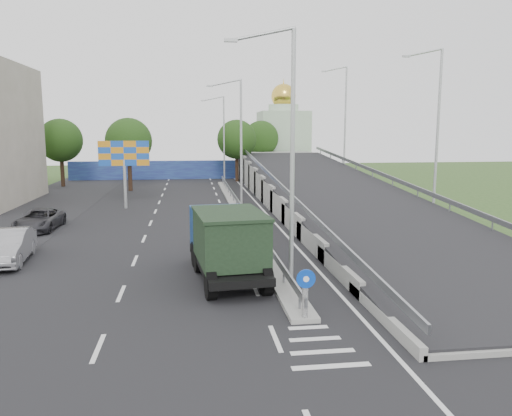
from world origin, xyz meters
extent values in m
plane|color=#2D4C1E|center=(0.00, 0.00, 0.00)|extent=(160.00, 160.00, 0.00)
cube|color=black|center=(-3.00, 20.00, 0.00)|extent=(26.00, 90.00, 0.04)
cube|color=gray|center=(0.00, 24.00, 0.10)|extent=(1.00, 44.00, 0.20)
cube|color=gray|center=(12.30, 24.00, 2.35)|extent=(0.10, 50.00, 0.32)
cube|color=gray|center=(2.80, 24.00, 2.35)|extent=(0.10, 50.00, 0.32)
cube|color=gray|center=(0.00, 24.00, 0.75)|extent=(0.08, 44.00, 0.32)
cylinder|color=gray|center=(0.00, 24.00, 0.50)|extent=(0.09, 0.09, 0.60)
cylinder|color=black|center=(0.00, 2.20, 0.80)|extent=(0.20, 0.20, 1.20)
cylinder|color=#0C3FBF|center=(0.00, 2.12, 1.55)|extent=(0.64, 0.05, 0.64)
cylinder|color=white|center=(0.00, 2.09, 1.55)|extent=(0.20, 0.03, 0.20)
cylinder|color=#B2B5B7|center=(0.30, 6.00, 5.20)|extent=(0.18, 0.18, 10.00)
cylinder|color=#B2B5B7|center=(-0.90, 6.00, 9.95)|extent=(2.57, 0.12, 0.66)
cube|color=#B2B5B7|center=(-2.10, 6.00, 9.70)|extent=(0.50, 0.18, 0.12)
cylinder|color=#B2B5B7|center=(0.30, 26.00, 5.20)|extent=(0.18, 0.18, 10.00)
cylinder|color=#B2B5B7|center=(-0.90, 26.00, 9.95)|extent=(2.57, 0.12, 0.66)
cube|color=#B2B5B7|center=(-2.10, 26.00, 9.70)|extent=(0.50, 0.18, 0.12)
cylinder|color=#B2B5B7|center=(0.30, 46.00, 5.20)|extent=(0.18, 0.18, 10.00)
cylinder|color=#B2B5B7|center=(-0.90, 46.00, 9.95)|extent=(2.57, 0.12, 0.66)
cube|color=#B2B5B7|center=(-2.10, 46.00, 9.70)|extent=(0.50, 0.18, 0.12)
cube|color=navy|center=(-4.00, 52.00, 1.20)|extent=(30.00, 0.50, 2.40)
cube|color=#B2CCAD|center=(10.00, 60.00, 4.50)|extent=(7.00, 7.00, 9.00)
cylinder|color=#B2CCAD|center=(10.00, 60.00, 9.50)|extent=(4.40, 4.40, 1.00)
sphere|color=gold|center=(10.00, 60.00, 11.20)|extent=(3.60, 3.60, 3.60)
cone|color=gold|center=(10.00, 60.00, 13.20)|extent=(0.30, 0.30, 1.20)
cylinder|color=#B2B5B7|center=(-9.00, 28.00, 2.00)|extent=(0.24, 0.24, 4.00)
cube|color=orange|center=(-9.00, 28.00, 4.50)|extent=(4.00, 0.20, 2.00)
cylinder|color=black|center=(-10.00, 40.00, 2.00)|extent=(0.44, 0.44, 4.00)
sphere|color=#1A320D|center=(-10.00, 40.00, 5.20)|extent=(4.80, 4.80, 4.80)
cylinder|color=black|center=(2.00, 48.00, 2.00)|extent=(0.44, 0.44, 4.00)
sphere|color=#1A320D|center=(2.00, 48.00, 5.20)|extent=(4.80, 4.80, 4.80)
cylinder|color=black|center=(-18.00, 45.00, 2.00)|extent=(0.44, 0.44, 4.00)
sphere|color=#1A320D|center=(-18.00, 45.00, 5.20)|extent=(4.80, 4.80, 4.80)
cylinder|color=black|center=(6.00, 55.00, 2.00)|extent=(0.44, 0.44, 4.00)
sphere|color=#1A320D|center=(6.00, 55.00, 5.20)|extent=(4.80, 4.80, 4.80)
cylinder|color=black|center=(-3.51, 9.68, 0.60)|extent=(0.50, 1.23, 1.19)
cylinder|color=black|center=(-1.35, 9.90, 0.60)|extent=(0.50, 1.23, 1.19)
cylinder|color=black|center=(-3.41, 8.70, 0.60)|extent=(0.50, 1.23, 1.19)
cylinder|color=black|center=(-1.25, 8.92, 0.60)|extent=(0.50, 1.23, 1.19)
cylinder|color=black|center=(-3.03, 4.93, 0.60)|extent=(0.50, 1.23, 1.19)
cylinder|color=black|center=(-0.87, 5.15, 0.60)|extent=(0.50, 1.23, 1.19)
cube|color=black|center=(-2.20, 7.52, 0.76)|extent=(3.17, 6.94, 0.33)
cube|color=navy|center=(-2.46, 10.06, 1.84)|extent=(2.66, 1.98, 1.84)
cube|color=black|center=(-2.54, 10.89, 2.33)|extent=(2.06, 0.27, 0.76)
cube|color=black|center=(-2.55, 10.97, 0.70)|extent=(2.50, 0.42, 0.54)
cube|color=black|center=(-2.13, 6.87, 1.95)|extent=(3.01, 4.36, 1.95)
cube|color=black|center=(-2.13, 6.87, 2.98)|extent=(3.13, 4.48, 0.13)
imported|color=#949398|center=(-12.51, 11.52, 0.80)|extent=(2.16, 5.02, 1.61)
imported|color=#302F34|center=(-13.37, 19.62, 0.67)|extent=(2.40, 4.92, 1.35)
camera|label=1|loc=(-3.69, -13.35, 6.41)|focal=35.00mm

